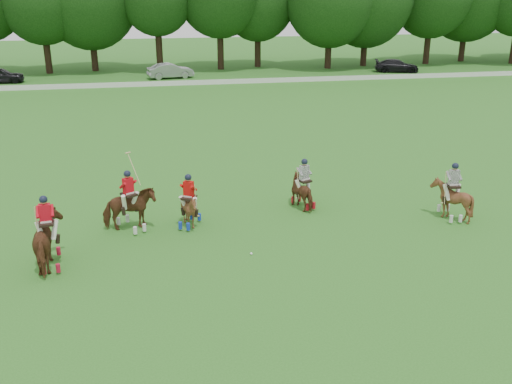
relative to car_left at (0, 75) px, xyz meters
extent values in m
plane|color=#29641C|center=(15.25, -42.50, -0.74)|extent=(180.00, 180.00, 0.00)
cylinder|color=black|center=(3.62, 5.99, 1.58)|extent=(0.70, 0.70, 4.64)
cylinder|color=black|center=(8.26, 7.02, 1.42)|extent=(0.70, 0.70, 4.31)
cylinder|color=black|center=(15.21, 5.50, 1.88)|extent=(0.70, 0.70, 5.24)
cylinder|color=black|center=(21.88, 5.74, 1.85)|extent=(0.70, 0.70, 5.19)
cylinder|color=black|center=(26.31, 7.12, 1.50)|extent=(0.70, 0.70, 4.48)
cylinder|color=black|center=(33.79, 4.32, 1.37)|extent=(0.70, 0.70, 4.21)
cylinder|color=black|center=(38.50, 5.67, 1.30)|extent=(0.70, 0.70, 4.07)
cylinder|color=black|center=(46.41, 5.88, 1.66)|extent=(0.70, 0.70, 4.79)
cylinder|color=black|center=(51.84, 7.42, 1.48)|extent=(0.70, 0.70, 4.44)
cube|color=white|center=(15.25, -4.50, -0.52)|extent=(120.00, 0.10, 0.44)
imported|color=black|center=(0.00, 0.00, 0.00)|extent=(4.46, 2.07, 1.48)
imported|color=#949499|center=(16.07, 0.00, 0.01)|extent=(4.76, 2.44, 1.49)
imported|color=black|center=(40.13, 0.00, -0.07)|extent=(4.95, 3.20, 1.33)
imported|color=#4C2414|center=(10.30, -40.32, 0.15)|extent=(1.21, 2.21, 1.78)
cube|color=black|center=(10.30, -40.32, 0.81)|extent=(0.50, 0.61, 0.08)
cylinder|color=tan|center=(10.00, -40.35, 0.73)|extent=(0.05, 0.21, 1.29)
imported|color=#4C2414|center=(12.82, -37.74, 0.08)|extent=(2.12, 2.05, 1.64)
cube|color=black|center=(12.82, -37.74, 0.68)|extent=(0.67, 0.71, 0.08)
cylinder|color=tan|center=(13.08, -37.58, 1.60)|extent=(0.44, 0.67, 1.08)
imported|color=#4C2414|center=(15.03, -37.85, -0.05)|extent=(1.58, 1.63, 1.37)
cube|color=black|center=(15.03, -37.85, 0.45)|extent=(0.66, 0.70, 0.08)
cylinder|color=tan|center=(15.29, -38.00, 0.37)|extent=(0.13, 0.20, 1.29)
imported|color=#4C2414|center=(19.83, -36.72, -0.05)|extent=(1.29, 1.79, 1.38)
cube|color=black|center=(19.83, -36.72, 0.45)|extent=(0.61, 0.68, 0.08)
cylinder|color=tan|center=(19.55, -36.83, 0.37)|extent=(0.11, 0.21, 1.29)
imported|color=#4C2414|center=(25.22, -38.94, 0.05)|extent=(1.39, 1.53, 1.59)
cube|color=black|center=(25.22, -38.94, 0.64)|extent=(0.48, 0.59, 0.08)
cylinder|color=tan|center=(24.92, -38.92, 0.56)|extent=(0.05, 0.21, 1.29)
sphere|color=white|center=(16.90, -40.71, -0.69)|extent=(0.09, 0.09, 0.09)
camera|label=1|loc=(13.78, -58.11, 7.96)|focal=40.00mm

